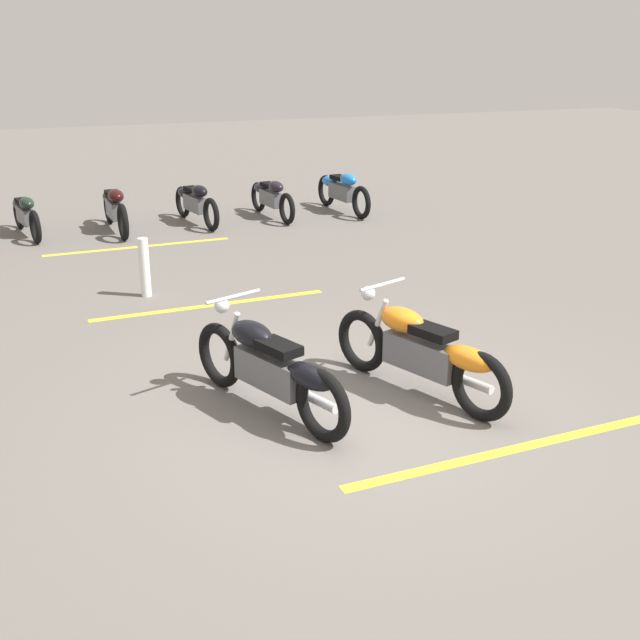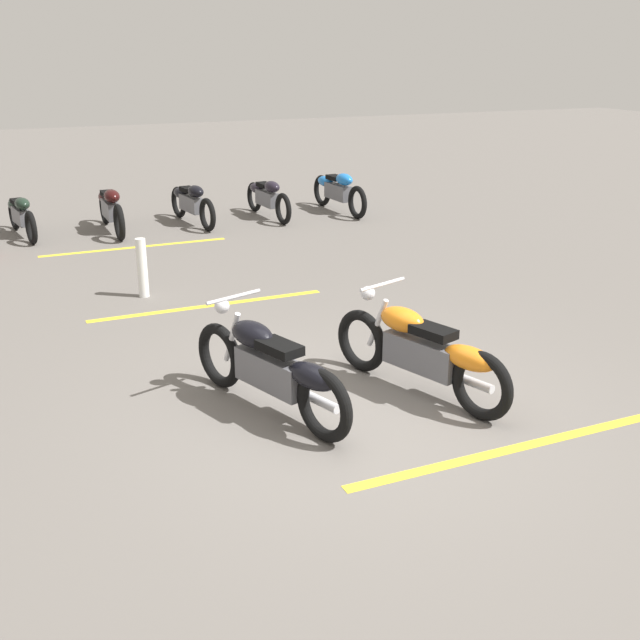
% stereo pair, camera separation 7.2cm
% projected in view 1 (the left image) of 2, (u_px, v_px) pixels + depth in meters
% --- Properties ---
extents(ground_plane, '(60.00, 60.00, 0.00)m').
position_uv_depth(ground_plane, '(358.00, 415.00, 7.26)').
color(ground_plane, '#66605B').
extents(motorcycle_bright_foreground, '(2.15, 0.90, 1.04)m').
position_uv_depth(motorcycle_bright_foreground, '(422.00, 352.00, 7.54)').
color(motorcycle_bright_foreground, black).
rests_on(motorcycle_bright_foreground, ground).
extents(motorcycle_dark_foreground, '(2.14, 0.90, 1.04)m').
position_uv_depth(motorcycle_dark_foreground, '(271.00, 368.00, 7.16)').
color(motorcycle_dark_foreground, black).
rests_on(motorcycle_dark_foreground, ground).
extents(motorcycle_row_far_left, '(2.21, 0.35, 0.83)m').
position_uv_depth(motorcycle_row_far_left, '(342.00, 190.00, 16.13)').
color(motorcycle_row_far_left, black).
rests_on(motorcycle_row_far_left, ground).
extents(motorcycle_row_left, '(2.04, 0.33, 0.77)m').
position_uv_depth(motorcycle_row_left, '(271.00, 197.00, 15.61)').
color(motorcycle_row_left, black).
rests_on(motorcycle_row_left, ground).
extents(motorcycle_row_center, '(2.08, 0.42, 0.78)m').
position_uv_depth(motorcycle_row_center, '(195.00, 202.00, 15.05)').
color(motorcycle_row_center, black).
rests_on(motorcycle_row_center, ground).
extents(motorcycle_row_right, '(2.19, 0.28, 0.83)m').
position_uv_depth(motorcycle_row_right, '(114.00, 207.00, 14.42)').
color(motorcycle_row_right, black).
rests_on(motorcycle_row_right, ground).
extents(motorcycle_row_far_right, '(1.96, 0.43, 0.74)m').
position_uv_depth(motorcycle_row_far_right, '(25.00, 213.00, 14.09)').
color(motorcycle_row_far_right, black).
rests_on(motorcycle_row_far_right, ground).
extents(bollard_post, '(0.14, 0.14, 0.82)m').
position_uv_depth(bollard_post, '(145.00, 267.00, 10.61)').
color(bollard_post, white).
rests_on(bollard_post, ground).
extents(parking_stripe_near, '(0.16, 3.20, 0.01)m').
position_uv_depth(parking_stripe_near, '(511.00, 450.00, 6.63)').
color(parking_stripe_near, yellow).
rests_on(parking_stripe_near, ground).
extents(parking_stripe_mid, '(0.16, 3.20, 0.01)m').
position_uv_depth(parking_stripe_mid, '(211.00, 305.00, 10.35)').
color(parking_stripe_mid, yellow).
rests_on(parking_stripe_mid, ground).
extents(parking_stripe_far, '(0.16, 3.20, 0.01)m').
position_uv_depth(parking_stripe_far, '(139.00, 247.00, 13.38)').
color(parking_stripe_far, yellow).
rests_on(parking_stripe_far, ground).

